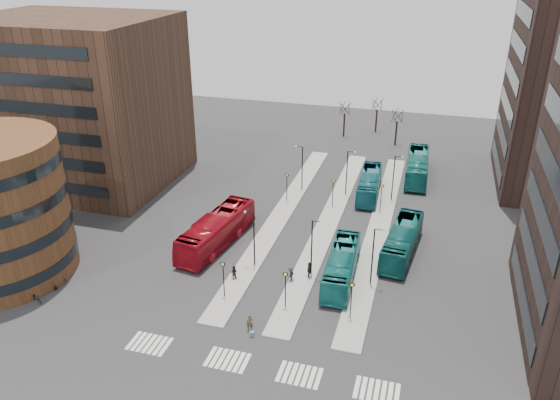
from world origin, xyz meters
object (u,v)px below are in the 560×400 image
(teal_bus_c, at_px, (402,241))
(traveller, at_px, (250,323))
(teal_bus_a, at_px, (341,266))
(commuter_c, at_px, (291,275))
(red_bus, at_px, (217,230))
(bicycle_mid, at_px, (50,286))
(bicycle_far, at_px, (59,278))
(commuter_b, at_px, (309,270))
(suitcase, at_px, (252,334))
(commuter_a, at_px, (234,273))
(bicycle_near, at_px, (36,298))
(teal_bus_d, at_px, (417,167))
(teal_bus_b, at_px, (369,184))

(teal_bus_c, height_order, traveller, teal_bus_c)
(teal_bus_a, height_order, commuter_c, teal_bus_a)
(red_bus, height_order, teal_bus_a, red_bus)
(bicycle_mid, xyz_separation_m, bicycle_far, (0.00, 1.35, -0.04))
(commuter_b, bearing_deg, commuter_c, 104.42)
(traveller, relative_size, bicycle_mid, 1.10)
(suitcase, bearing_deg, bicycle_mid, 167.78)
(commuter_b, relative_size, commuter_c, 1.18)
(commuter_a, relative_size, bicycle_near, 0.94)
(red_bus, distance_m, teal_bus_d, 32.53)
(traveller, distance_m, bicycle_far, 20.62)
(traveller, bearing_deg, teal_bus_d, 58.54)
(commuter_a, distance_m, bicycle_far, 17.26)
(suitcase, height_order, commuter_b, commuter_b)
(teal_bus_c, distance_m, bicycle_near, 36.91)
(suitcase, height_order, bicycle_near, bicycle_near)
(commuter_b, distance_m, commuter_c, 1.95)
(teal_bus_a, bearing_deg, suitcase, -119.76)
(teal_bus_a, distance_m, commuter_a, 10.69)
(traveller, bearing_deg, commuter_c, 65.62)
(teal_bus_b, relative_size, traveller, 6.59)
(suitcase, relative_size, commuter_b, 0.27)
(teal_bus_b, distance_m, teal_bus_c, 15.28)
(red_bus, distance_m, commuter_b, 11.96)
(teal_bus_c, height_order, commuter_a, teal_bus_c)
(teal_bus_c, height_order, commuter_b, teal_bus_c)
(suitcase, distance_m, commuter_c, 9.04)
(suitcase, distance_m, teal_bus_d, 40.95)
(commuter_b, xyz_separation_m, bicycle_mid, (-23.57, -8.95, -0.46))
(teal_bus_a, xyz_separation_m, commuter_b, (-3.07, -0.79, -0.61))
(suitcase, distance_m, bicycle_near, 20.99)
(teal_bus_b, xyz_separation_m, teal_bus_d, (5.69, 7.63, 0.20))
(suitcase, relative_size, traveller, 0.30)
(traveller, height_order, commuter_c, traveller)
(commuter_b, distance_m, bicycle_near, 26.03)
(teal_bus_b, xyz_separation_m, teal_bus_c, (5.45, -14.28, 0.08))
(teal_bus_d, distance_m, bicycle_near, 51.62)
(suitcase, relative_size, bicycle_far, 0.32)
(teal_bus_c, xyz_separation_m, traveller, (-11.43, -16.71, -0.76))
(teal_bus_c, relative_size, bicycle_far, 7.24)
(red_bus, height_order, traveller, red_bus)
(teal_bus_a, bearing_deg, commuter_c, -160.12)
(teal_bus_b, height_order, traveller, teal_bus_b)
(teal_bus_c, distance_m, bicycle_mid, 35.92)
(teal_bus_d, height_order, bicycle_near, teal_bus_d)
(teal_bus_b, height_order, commuter_b, teal_bus_b)
(teal_bus_b, bearing_deg, bicycle_mid, -133.65)
(commuter_c, bearing_deg, teal_bus_c, 145.31)
(red_bus, relative_size, teal_bus_c, 1.13)
(teal_bus_d, xyz_separation_m, bicycle_near, (-32.22, -40.31, -1.28))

